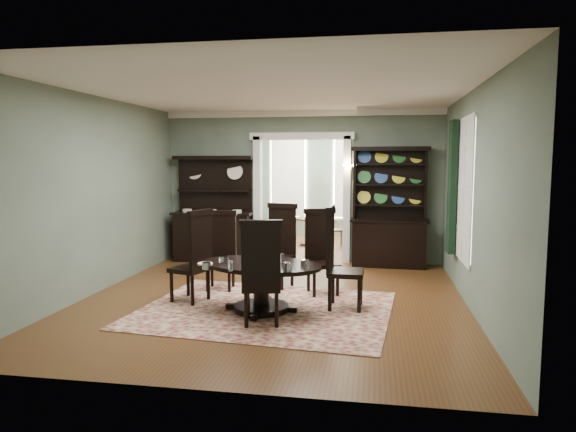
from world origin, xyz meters
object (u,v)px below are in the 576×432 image
at_px(welsh_dresser, 389,223).
at_px(sideboard, 213,224).
at_px(parlor_table, 308,227).
at_px(dining_table, 261,278).

bearing_deg(welsh_dresser, sideboard, -177.98).
height_order(welsh_dresser, parlor_table, welsh_dresser).
bearing_deg(welsh_dresser, dining_table, -115.94).
height_order(dining_table, welsh_dresser, welsh_dresser).
relative_size(dining_table, sideboard, 0.88).
bearing_deg(sideboard, parlor_table, 49.01).
distance_m(dining_table, welsh_dresser, 3.79).
height_order(dining_table, sideboard, sideboard).
bearing_deg(dining_table, welsh_dresser, 75.24).
distance_m(dining_table, sideboard, 3.76).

